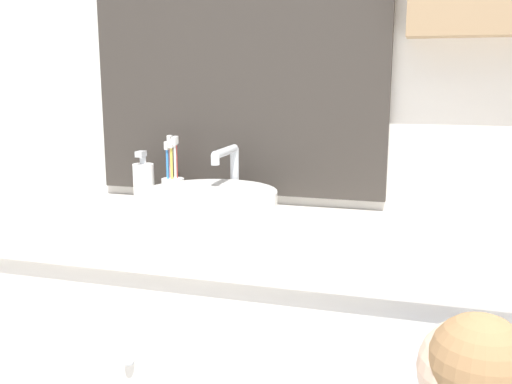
{
  "coord_description": "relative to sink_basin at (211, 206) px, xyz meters",
  "views": [
    {
      "loc": [
        0.27,
        -0.94,
        1.21
      ],
      "look_at": [
        -0.09,
        0.27,
        0.95
      ],
      "focal_mm": 40.0,
      "sensor_mm": 36.0,
      "label": 1
    }
  ],
  "objects": [
    {
      "name": "toothbrush_holder",
      "position": [
        -0.18,
        0.18,
        0.01
      ],
      "size": [
        0.06,
        0.06,
        0.2
      ],
      "color": "silver",
      "rests_on": "vanity_counter"
    },
    {
      "name": "soap_dispenser",
      "position": [
        -0.27,
        0.17,
        0.01
      ],
      "size": [
        0.06,
        0.06,
        0.15
      ],
      "color": "white",
      "rests_on": "vanity_counter"
    },
    {
      "name": "sink_basin",
      "position": [
        0.0,
        0.0,
        0.0
      ],
      "size": [
        0.33,
        0.38,
        0.18
      ],
      "color": "silver",
      "rests_on": "vanity_counter"
    },
    {
      "name": "wall_back",
      "position": [
        0.23,
        0.3,
        0.38
      ],
      "size": [
        3.2,
        0.18,
        2.5
      ],
      "color": "silver",
      "rests_on": "ground_plane"
    }
  ]
}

